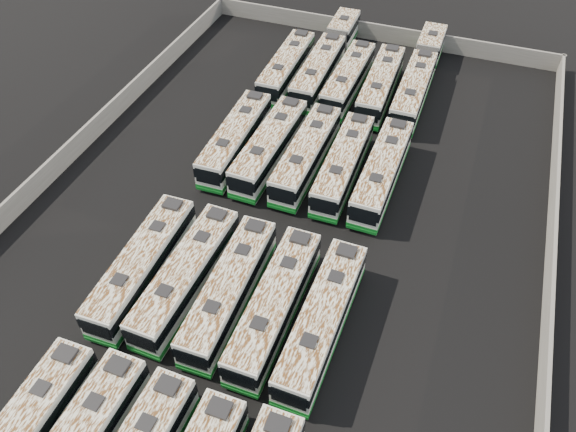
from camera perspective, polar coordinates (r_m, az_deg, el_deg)
The scene contains 17 objects.
ground at distance 48.96m, azimuth -1.20°, elevation -1.32°, with size 140.00×140.00×0.00m, color black.
perimeter_wall at distance 48.17m, azimuth -1.22°, elevation -0.42°, with size 45.20×73.20×2.20m.
bus_midfront_far_left at distance 45.17m, azimuth -14.53°, elevation -4.86°, with size 3.04×13.11×3.68m.
bus_midfront_left at distance 43.76m, azimuth -10.28°, elevation -6.00°, with size 3.08×13.07×3.67m.
bus_midfront_center at distance 42.47m, azimuth -5.98°, elevation -7.50°, with size 2.98×12.96×3.64m.
bus_midfront_right at distance 41.41m, azimuth -1.36°, elevation -9.02°, with size 2.77×13.12×3.70m.
bus_midfront_far_right at distance 40.67m, azimuth 3.48°, elevation -10.55°, with size 3.00×13.25×3.73m.
bus_midback_far_left at distance 55.77m, azimuth -5.36°, elevation 7.81°, with size 3.08×13.04×3.66m.
bus_midback_left at distance 54.54m, azimuth -1.88°, elevation 7.07°, with size 3.12×13.28×3.73m.
bus_midback_center at distance 53.59m, azimuth 1.86°, elevation 6.25°, with size 2.88×13.09×3.69m.
bus_midback_right at distance 52.77m, azimuth 5.62°, elevation 5.26°, with size 2.87×12.85×3.61m.
bus_midback_far_right at distance 52.32m, azimuth 9.52°, elevation 4.45°, with size 2.93×13.18×3.71m.
bus_back_far_left at distance 66.87m, azimuth -0.16°, elevation 14.87°, with size 2.99×12.95×3.64m.
bus_back_left at distance 68.94m, azimuth 3.97°, elevation 15.79°, with size 3.13×20.45×3.70m.
bus_back_center at distance 65.05m, azimuth 6.11°, elevation 13.67°, with size 2.88×12.85×3.61m.
bus_back_right at distance 64.39m, azimuth 9.36°, elevation 13.00°, with size 3.09×13.14×3.69m.
bus_back_far_right at distance 67.00m, azimuth 13.19°, elevation 13.76°, with size 2.88×20.40×3.70m.
Camera 1 is at (12.76, -31.36, 35.37)m, focal length 35.00 mm.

